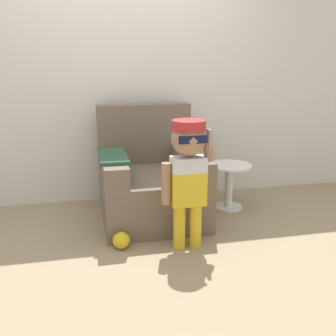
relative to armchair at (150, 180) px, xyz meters
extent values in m
plane|color=#998466|center=(-0.18, -0.25, -0.35)|extent=(10.00, 10.00, 0.00)
cube|color=silver|center=(-0.18, 0.57, 0.95)|extent=(10.00, 0.05, 2.60)
cube|color=#6B5B4C|center=(0.00, -0.07, -0.13)|extent=(0.91, 1.04, 0.44)
cube|color=#6B5B4C|center=(0.00, 0.35, 0.38)|extent=(0.91, 0.21, 0.58)
cube|color=#6B5B4C|center=(-0.35, -0.17, 0.18)|extent=(0.20, 0.83, 0.18)
cube|color=#6B5B4C|center=(0.36, -0.17, 0.18)|extent=(0.20, 0.83, 0.18)
cube|color=#284C38|center=(-0.35, -0.17, 0.29)|extent=(0.24, 0.57, 0.03)
cylinder|color=gold|center=(0.11, -0.73, -0.17)|extent=(0.09, 0.09, 0.36)
cylinder|color=gold|center=(0.24, -0.73, -0.17)|extent=(0.09, 0.09, 0.36)
cube|color=gold|center=(0.17, -0.73, 0.14)|extent=(0.27, 0.15, 0.27)
cube|color=silver|center=(0.17, -0.73, 0.33)|extent=(0.27, 0.15, 0.11)
sphere|color=#997051|center=(0.17, -0.73, 0.53)|extent=(0.27, 0.27, 0.27)
cylinder|color=#B22828|center=(0.17, -0.73, 0.63)|extent=(0.25, 0.25, 0.07)
cube|color=#B22828|center=(0.17, -0.61, 0.60)|extent=(0.15, 0.12, 0.01)
cube|color=#0F1433|center=(0.17, -0.85, 0.54)|extent=(0.21, 0.01, 0.06)
cylinder|color=#997051|center=(0.00, -0.73, 0.19)|extent=(0.08, 0.08, 0.32)
cylinder|color=#997051|center=(0.33, -0.73, 0.44)|extent=(0.11, 0.08, 0.19)
cube|color=gray|center=(0.32, -0.75, 0.53)|extent=(0.02, 0.07, 0.13)
cylinder|color=white|center=(0.80, 0.01, -0.34)|extent=(0.28, 0.28, 0.02)
cylinder|color=white|center=(0.80, 0.01, -0.14)|extent=(0.08, 0.08, 0.43)
cylinder|color=white|center=(0.80, 0.01, 0.09)|extent=(0.44, 0.44, 0.02)
sphere|color=yellow|center=(-0.35, -0.65, -0.28)|extent=(0.14, 0.14, 0.14)
camera|label=1|loc=(-0.60, -3.50, 1.09)|focal=42.00mm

